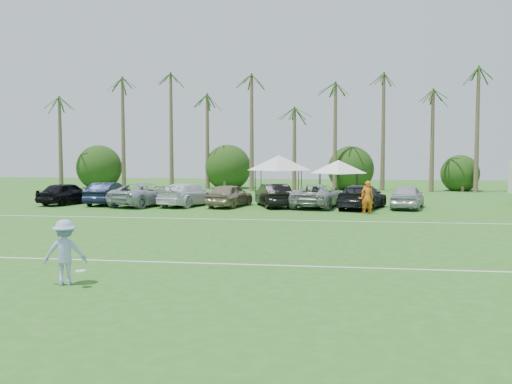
# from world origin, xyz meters

# --- Properties ---
(ground) EXTENTS (120.00, 120.00, 0.00)m
(ground) POSITION_xyz_m (0.00, 0.00, 0.00)
(ground) COLOR #2B631D
(ground) RESTS_ON ground
(field_lines) EXTENTS (80.00, 12.10, 0.01)m
(field_lines) POSITION_xyz_m (0.00, 8.00, 0.01)
(field_lines) COLOR white
(field_lines) RESTS_ON ground
(palm_tree_0) EXTENTS (2.40, 2.40, 8.90)m
(palm_tree_0) POSITION_xyz_m (-22.00, 38.00, 7.48)
(palm_tree_0) COLOR brown
(palm_tree_0) RESTS_ON ground
(palm_tree_1) EXTENTS (2.40, 2.40, 9.90)m
(palm_tree_1) POSITION_xyz_m (-17.00, 38.00, 8.35)
(palm_tree_1) COLOR brown
(palm_tree_1) RESTS_ON ground
(palm_tree_2) EXTENTS (2.40, 2.40, 10.90)m
(palm_tree_2) POSITION_xyz_m (-12.00, 38.00, 9.21)
(palm_tree_2) COLOR brown
(palm_tree_2) RESTS_ON ground
(palm_tree_3) EXTENTS (2.40, 2.40, 11.90)m
(palm_tree_3) POSITION_xyz_m (-8.00, 38.00, 10.06)
(palm_tree_3) COLOR brown
(palm_tree_3) RESTS_ON ground
(palm_tree_4) EXTENTS (2.40, 2.40, 8.90)m
(palm_tree_4) POSITION_xyz_m (-4.00, 38.00, 7.48)
(palm_tree_4) COLOR brown
(palm_tree_4) RESTS_ON ground
(palm_tree_5) EXTENTS (2.40, 2.40, 9.90)m
(palm_tree_5) POSITION_xyz_m (0.00, 38.00, 8.35)
(palm_tree_5) COLOR brown
(palm_tree_5) RESTS_ON ground
(palm_tree_6) EXTENTS (2.40, 2.40, 10.90)m
(palm_tree_6) POSITION_xyz_m (4.00, 38.00, 9.21)
(palm_tree_6) COLOR brown
(palm_tree_6) RESTS_ON ground
(palm_tree_7) EXTENTS (2.40, 2.40, 11.90)m
(palm_tree_7) POSITION_xyz_m (8.00, 38.00, 10.06)
(palm_tree_7) COLOR brown
(palm_tree_7) RESTS_ON ground
(palm_tree_8) EXTENTS (2.40, 2.40, 8.90)m
(palm_tree_8) POSITION_xyz_m (13.00, 38.00, 7.48)
(palm_tree_8) COLOR brown
(palm_tree_8) RESTS_ON ground
(palm_tree_9) EXTENTS (2.40, 2.40, 9.90)m
(palm_tree_9) POSITION_xyz_m (18.00, 38.00, 8.35)
(palm_tree_9) COLOR brown
(palm_tree_9) RESTS_ON ground
(bush_tree_0) EXTENTS (4.00, 4.00, 4.00)m
(bush_tree_0) POSITION_xyz_m (-19.00, 39.00, 1.80)
(bush_tree_0) COLOR brown
(bush_tree_0) RESTS_ON ground
(bush_tree_1) EXTENTS (4.00, 4.00, 4.00)m
(bush_tree_1) POSITION_xyz_m (-6.00, 39.00, 1.80)
(bush_tree_1) COLOR brown
(bush_tree_1) RESTS_ON ground
(bush_tree_2) EXTENTS (4.00, 4.00, 4.00)m
(bush_tree_2) POSITION_xyz_m (6.00, 39.00, 1.80)
(bush_tree_2) COLOR brown
(bush_tree_2) RESTS_ON ground
(bush_tree_3) EXTENTS (4.00, 4.00, 4.00)m
(bush_tree_3) POSITION_xyz_m (16.00, 39.00, 1.80)
(bush_tree_3) COLOR brown
(bush_tree_3) RESTS_ON ground
(sideline_player_a) EXTENTS (0.73, 0.50, 1.94)m
(sideline_player_a) POSITION_xyz_m (6.51, 17.64, 0.97)
(sideline_player_a) COLOR orange
(sideline_player_a) RESTS_ON ground
(sideline_player_b) EXTENTS (0.80, 0.64, 1.60)m
(sideline_player_b) POSITION_xyz_m (6.38, 18.32, 0.80)
(sideline_player_b) COLOR orange
(sideline_player_b) RESTS_ON ground
(canopy_tent_left) EXTENTS (4.82, 4.82, 3.91)m
(canopy_tent_left) POSITION_xyz_m (0.43, 26.74, 3.35)
(canopy_tent_left) COLOR black
(canopy_tent_left) RESTS_ON ground
(canopy_tent_right) EXTENTS (4.30, 4.30, 3.48)m
(canopy_tent_right) POSITION_xyz_m (4.83, 27.84, 2.98)
(canopy_tent_right) COLOR black
(canopy_tent_right) RESTS_ON ground
(frisbee_player) EXTENTS (1.33, 0.94, 1.77)m
(frisbee_player) POSITION_xyz_m (-2.45, -1.41, 0.88)
(frisbee_player) COLOR #9CA8DD
(frisbee_player) RESTS_ON ground
(parked_car_0) EXTENTS (3.00, 4.80, 1.53)m
(parked_car_0) POSITION_xyz_m (-13.64, 21.05, 0.76)
(parked_car_0) COLOR black
(parked_car_0) RESTS_ON ground
(parked_car_1) EXTENTS (1.65, 4.64, 1.53)m
(parked_car_1) POSITION_xyz_m (-10.79, 21.32, 0.76)
(parked_car_1) COLOR black
(parked_car_1) RESTS_ON ground
(parked_car_2) EXTENTS (4.12, 6.01, 1.53)m
(parked_car_2) POSITION_xyz_m (-7.93, 20.76, 0.76)
(parked_car_2) COLOR #A1A5B0
(parked_car_2) RESTS_ON ground
(parked_car_3) EXTENTS (3.73, 5.67, 1.53)m
(parked_car_3) POSITION_xyz_m (-5.08, 21.17, 0.76)
(parked_car_3) COLOR white
(parked_car_3) RESTS_ON ground
(parked_car_4) EXTENTS (2.80, 4.77, 1.53)m
(parked_car_4) POSITION_xyz_m (-2.23, 20.94, 0.76)
(parked_car_4) COLOR gray
(parked_car_4) RESTS_ON ground
(parked_car_5) EXTENTS (3.08, 4.90, 1.53)m
(parked_car_5) POSITION_xyz_m (0.62, 21.26, 0.76)
(parked_car_5) COLOR black
(parked_car_5) RESTS_ON ground
(parked_car_6) EXTENTS (3.51, 5.87, 1.53)m
(parked_car_6) POSITION_xyz_m (3.48, 21.34, 0.76)
(parked_car_6) COLOR gray
(parked_car_6) RESTS_ON ground
(parked_car_7) EXTENTS (3.69, 5.66, 1.53)m
(parked_car_7) POSITION_xyz_m (6.33, 20.83, 0.76)
(parked_car_7) COLOR black
(parked_car_7) RESTS_ON ground
(parked_car_8) EXTENTS (2.77, 4.77, 1.53)m
(parked_car_8) POSITION_xyz_m (9.18, 21.32, 0.76)
(parked_car_8) COLOR #B8BAC4
(parked_car_8) RESTS_ON ground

